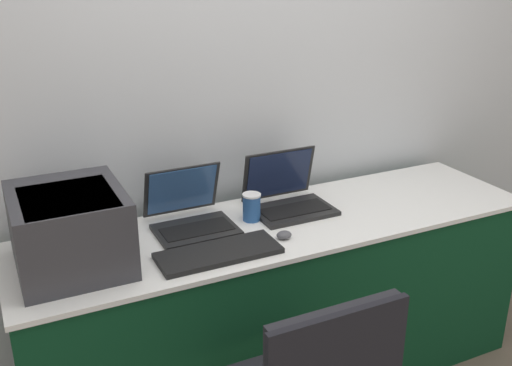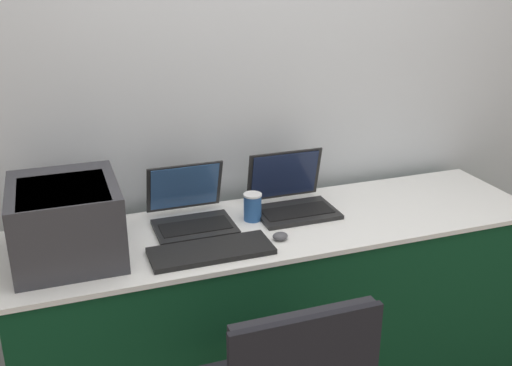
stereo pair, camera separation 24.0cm
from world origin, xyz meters
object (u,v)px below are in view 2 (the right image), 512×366
(laptop_right, at_px, (292,198))
(mouse, at_px, (280,236))
(external_keyboard, at_px, (211,251))
(laptop_left, at_px, (191,212))
(coffee_cup, at_px, (253,207))
(printer, at_px, (66,218))

(laptop_right, bearing_deg, mouse, -121.43)
(external_keyboard, bearing_deg, laptop_left, 91.51)
(laptop_left, height_order, mouse, laptop_left)
(laptop_left, distance_m, external_keyboard, 0.28)
(mouse, bearing_deg, laptop_left, 138.36)
(laptop_right, bearing_deg, laptop_left, 179.36)
(coffee_cup, relative_size, mouse, 1.91)
(laptop_right, relative_size, external_keyboard, 0.73)
(printer, xyz_separation_m, laptop_left, (0.49, 0.12, -0.10))
(printer, distance_m, laptop_left, 0.51)
(printer, distance_m, external_keyboard, 0.54)
(laptop_left, xyz_separation_m, laptop_right, (0.45, -0.00, 0.00))
(laptop_left, distance_m, laptop_right, 0.45)
(printer, height_order, external_keyboard, printer)
(printer, distance_m, mouse, 0.80)
(external_keyboard, xyz_separation_m, mouse, (0.28, 0.02, 0.01))
(coffee_cup, xyz_separation_m, mouse, (0.04, -0.21, -0.04))
(laptop_left, xyz_separation_m, external_keyboard, (0.01, -0.28, -0.04))
(external_keyboard, relative_size, coffee_cup, 3.93)
(external_keyboard, height_order, mouse, mouse)
(printer, bearing_deg, laptop_right, 7.13)
(external_keyboard, height_order, coffee_cup, coffee_cup)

